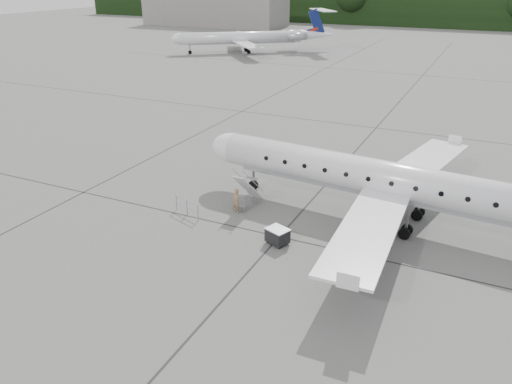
% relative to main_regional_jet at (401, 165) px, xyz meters
% --- Properties ---
extents(ground, '(320.00, 320.00, 0.00)m').
position_rel_main_regional_jet_xyz_m(ground, '(-0.81, -7.96, -3.82)').
color(ground, '#60605D').
rests_on(ground, ground).
extents(treeline, '(260.00, 4.00, 8.00)m').
position_rel_main_regional_jet_xyz_m(treeline, '(-0.81, 122.04, 0.18)').
color(treeline, black).
rests_on(treeline, ground).
extents(terminal_building, '(40.00, 14.00, 10.00)m').
position_rel_main_regional_jet_xyz_m(terminal_building, '(-70.81, 102.04, 1.18)').
color(terminal_building, slate).
rests_on(terminal_building, ground).
extents(main_regional_jet, '(31.77, 24.26, 7.65)m').
position_rel_main_regional_jet_xyz_m(main_regional_jet, '(0.00, 0.00, 0.00)').
color(main_regional_jet, silver).
rests_on(main_regional_jet, ground).
extents(airstair, '(1.09, 2.55, 2.40)m').
position_rel_main_regional_jet_xyz_m(airstair, '(-9.22, -1.47, -2.63)').
color(airstair, silver).
rests_on(airstair, ground).
extents(passenger, '(0.71, 0.63, 1.64)m').
position_rel_main_regional_jet_xyz_m(passenger, '(-9.35, -2.86, -3.01)').
color(passenger, '#8B6E4C').
rests_on(passenger, ground).
extents(safety_railing, '(2.10, 0.83, 1.00)m').
position_rel_main_regional_jet_xyz_m(safety_railing, '(-12.02, -4.46, -3.32)').
color(safety_railing, '#92959A').
rests_on(safety_railing, ground).
extents(baggage_cart, '(1.41, 1.28, 0.99)m').
position_rel_main_regional_jet_xyz_m(baggage_cart, '(-5.45, -5.35, -3.33)').
color(baggage_cart, black).
rests_on(baggage_cart, ground).
extents(bg_regional_left, '(35.96, 34.20, 7.66)m').
position_rel_main_regional_jet_xyz_m(bg_regional_left, '(-40.20, 58.61, 0.00)').
color(bg_regional_left, silver).
rests_on(bg_regional_left, ground).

